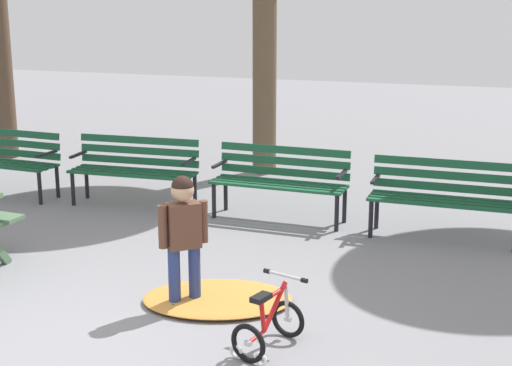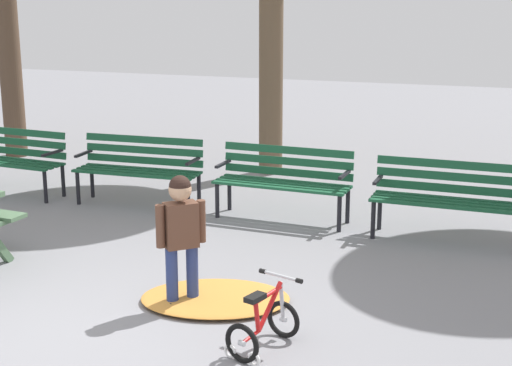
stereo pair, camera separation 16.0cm
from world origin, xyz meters
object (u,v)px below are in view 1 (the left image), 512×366
Objects in this scene: park_bench_far_right at (445,193)px; kids_bicycle at (268,325)px; park_bench_far_left at (4,156)px; park_bench_left at (135,165)px; park_bench_right at (281,177)px; child_standing at (183,230)px.

kids_bicycle is at bearing -107.28° from park_bench_far_right.
kids_bicycle is (4.71, -3.23, -0.31)m from park_bench_far_left.
park_bench_left is 1.01× the size of park_bench_far_right.
park_bench_left and park_bench_far_right have the same top height.
park_bench_far_right reaches higher than kids_bicycle.
park_bench_right is 3.45m from kids_bicycle.
park_bench_right is at bearing 175.89° from park_bench_far_right.
child_standing reaches higher than kids_bicycle.
kids_bicycle is (2.82, -3.31, -0.31)m from park_bench_left.
park_bench_left is 3.34m from child_standing.
kids_bicycle is at bearing -31.14° from child_standing.
park_bench_left is 1.00× the size of park_bench_right.
park_bench_right reaches higher than kids_bicycle.
park_bench_right is 1.41× the size of child_standing.
child_standing reaches higher than park_bench_far_right.
park_bench_left is at bearing 179.91° from park_bench_right.
child_standing reaches higher than park_bench_left.
park_bench_far_left and park_bench_far_right have the same top height.
park_bench_right is (3.80, 0.08, 0.00)m from park_bench_far_left.
park_bench_far_left is at bearing -177.52° from park_bench_left.
park_bench_right is (1.91, -0.00, 0.00)m from park_bench_left.
kids_bicycle is at bearing -49.63° from park_bench_left.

